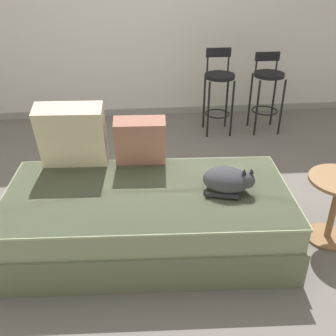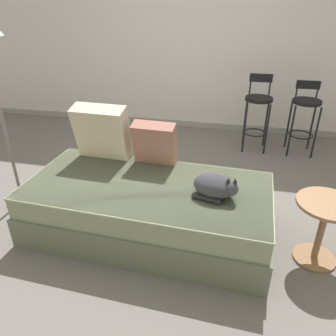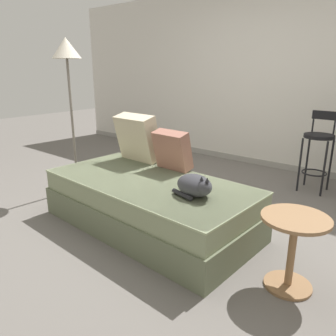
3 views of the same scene
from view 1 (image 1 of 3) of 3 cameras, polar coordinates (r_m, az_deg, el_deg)
name	(u,v)px [view 1 (image 1 of 3)]	position (r m, az deg, el deg)	size (l,w,h in m)	color
ground_plane	(147,212)	(3.30, -3.10, -6.36)	(16.00, 16.00, 0.00)	#66605B
wall_back_panel	(135,9)	(4.97, -4.84, 22.03)	(8.00, 0.10, 2.60)	silver
wall_baseboard_trim	(139,111)	(5.23, -4.25, 8.19)	(8.00, 0.02, 0.09)	gray
couch	(149,218)	(2.84, -2.84, -7.22)	(2.04, 1.07, 0.46)	#636B50
throw_pillow_corner	(72,135)	(2.99, -13.72, 4.62)	(0.50, 0.30, 0.51)	beige
throw_pillow_middle	(140,141)	(2.96, -4.04, 3.94)	(0.39, 0.24, 0.40)	#936051
cat	(228,180)	(2.70, 8.72, -1.75)	(0.37, 0.31, 0.20)	#333338
bar_stool_near_window	(219,86)	(4.58, 7.38, 11.79)	(0.34, 0.34, 0.95)	black
bar_stool_by_doorway	(267,85)	(4.74, 14.23, 11.60)	(0.34, 0.34, 0.90)	black
side_table	(336,200)	(3.08, 23.19, -4.35)	(0.44, 0.44, 0.52)	olive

